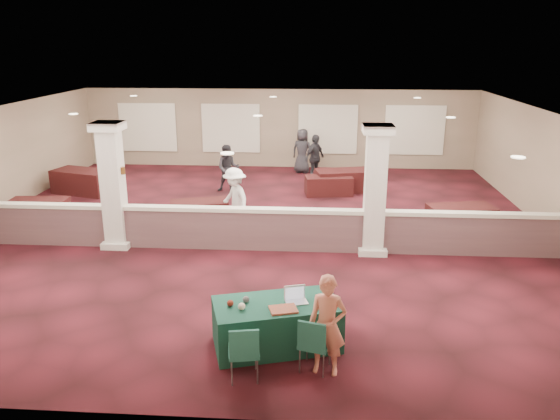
# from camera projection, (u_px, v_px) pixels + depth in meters

# --- Properties ---
(ground) EXTENTS (16.00, 16.00, 0.00)m
(ground) POSITION_uv_depth(u_px,v_px,m) (259.00, 230.00, 15.31)
(ground) COLOR #48121B
(ground) RESTS_ON ground
(wall_back) EXTENTS (16.00, 0.04, 3.20)m
(wall_back) POSITION_uv_depth(u_px,v_px,m) (279.00, 129.00, 22.46)
(wall_back) COLOR #7B6C55
(wall_back) RESTS_ON ground
(wall_front) EXTENTS (16.00, 0.04, 3.20)m
(wall_front) POSITION_uv_depth(u_px,v_px,m) (194.00, 316.00, 7.22)
(wall_front) COLOR #7B6C55
(wall_front) RESTS_ON ground
(ceiling) EXTENTS (16.00, 16.00, 0.02)m
(ceiling) POSITION_uv_depth(u_px,v_px,m) (258.00, 115.00, 14.36)
(ceiling) COLOR white
(ceiling) RESTS_ON wall_back
(partition_wall) EXTENTS (15.60, 0.28, 1.10)m
(partition_wall) POSITION_uv_depth(u_px,v_px,m) (253.00, 228.00, 13.72)
(partition_wall) COLOR brown
(partition_wall) RESTS_ON ground
(column_left) EXTENTS (0.72, 0.72, 3.20)m
(column_left) POSITION_uv_depth(u_px,v_px,m) (113.00, 185.00, 13.63)
(column_left) COLOR silver
(column_left) RESTS_ON ground
(column_right) EXTENTS (0.72, 0.72, 3.20)m
(column_right) POSITION_uv_depth(u_px,v_px,m) (375.00, 189.00, 13.20)
(column_right) COLOR silver
(column_right) RESTS_ON ground
(sconce_left) EXTENTS (0.12, 0.12, 0.18)m
(sconce_left) POSITION_uv_depth(u_px,v_px,m) (101.00, 170.00, 13.54)
(sconce_left) COLOR brown
(sconce_left) RESTS_ON column_left
(sconce_right) EXTENTS (0.12, 0.12, 0.18)m
(sconce_right) POSITION_uv_depth(u_px,v_px,m) (123.00, 171.00, 13.50)
(sconce_right) COLOR brown
(sconce_right) RESTS_ON column_left
(near_table) EXTENTS (2.33, 1.62, 0.81)m
(near_table) POSITION_uv_depth(u_px,v_px,m) (277.00, 324.00, 9.39)
(near_table) COLOR #0F382C
(near_table) RESTS_ON ground
(conf_chair_main) EXTENTS (0.58, 0.59, 0.94)m
(conf_chair_main) POSITION_uv_depth(u_px,v_px,m) (314.00, 341.00, 8.60)
(conf_chair_main) COLOR #1B504C
(conf_chair_main) RESTS_ON ground
(conf_chair_side) EXTENTS (0.55, 0.56, 0.95)m
(conf_chair_side) POSITION_uv_depth(u_px,v_px,m) (244.00, 349.00, 8.36)
(conf_chair_side) COLOR #1B504C
(conf_chair_side) RESTS_ON ground
(woman) EXTENTS (0.65, 0.49, 1.66)m
(woman) POSITION_uv_depth(u_px,v_px,m) (327.00, 325.00, 8.52)
(woman) COLOR #D9735E
(woman) RESTS_ON ground
(far_table_front_left) EXTENTS (1.69, 0.94, 0.66)m
(far_table_front_left) POSITION_uv_depth(u_px,v_px,m) (39.00, 210.00, 15.93)
(far_table_front_left) COLOR black
(far_table_front_left) RESTS_ON ground
(far_table_front_center) EXTENTS (1.80, 1.22, 0.67)m
(far_table_front_center) POSITION_uv_depth(u_px,v_px,m) (199.00, 212.00, 15.76)
(far_table_front_center) COLOR black
(far_table_front_center) RESTS_ON ground
(far_table_front_right) EXTENTS (1.90, 1.21, 0.72)m
(far_table_front_right) POSITION_uv_depth(u_px,v_px,m) (461.00, 218.00, 15.13)
(far_table_front_right) COLOR black
(far_table_front_right) RESTS_ON ground
(far_table_back_left) EXTENTS (2.20, 1.52, 0.81)m
(far_table_back_left) POSITION_uv_depth(u_px,v_px,m) (83.00, 182.00, 18.88)
(far_table_back_left) COLOR black
(far_table_back_left) RESTS_ON ground
(far_table_back_center) EXTENTS (1.68, 1.01, 0.64)m
(far_table_back_center) POSITION_uv_depth(u_px,v_px,m) (329.00, 185.00, 18.70)
(far_table_back_center) COLOR black
(far_table_back_center) RESTS_ON ground
(far_table_back_right) EXTENTS (2.02, 1.32, 0.75)m
(far_table_back_right) POSITION_uv_depth(u_px,v_px,m) (343.00, 181.00, 19.11)
(far_table_back_right) COLOR black
(far_table_back_right) RESTS_ON ground
(attendee_a) EXTENTS (0.82, 0.50, 1.64)m
(attendee_a) POSITION_uv_depth(u_px,v_px,m) (228.00, 168.00, 18.98)
(attendee_a) COLOR black
(attendee_a) RESTS_ON ground
(attendee_b) EXTENTS (1.10, 1.20, 1.76)m
(attendee_b) POSITION_uv_depth(u_px,v_px,m) (235.00, 199.00, 15.10)
(attendee_b) COLOR silver
(attendee_b) RESTS_ON ground
(attendee_c) EXTENTS (1.02, 1.12, 1.76)m
(attendee_c) POSITION_uv_depth(u_px,v_px,m) (315.00, 158.00, 20.35)
(attendee_c) COLOR black
(attendee_c) RESTS_ON ground
(attendee_d) EXTENTS (0.98, 0.75, 1.76)m
(attendee_d) POSITION_uv_depth(u_px,v_px,m) (302.00, 151.00, 21.65)
(attendee_d) COLOR black
(attendee_d) RESTS_ON ground
(laptop_base) EXTENTS (0.43, 0.35, 0.02)m
(laptop_base) POSITION_uv_depth(u_px,v_px,m) (296.00, 302.00, 9.29)
(laptop_base) COLOR silver
(laptop_base) RESTS_ON near_table
(laptop_screen) EXTENTS (0.36, 0.12, 0.25)m
(laptop_screen) POSITION_uv_depth(u_px,v_px,m) (295.00, 292.00, 9.37)
(laptop_screen) COLOR silver
(laptop_screen) RESTS_ON near_table
(screen_glow) EXTENTS (0.32, 0.10, 0.21)m
(screen_glow) POSITION_uv_depth(u_px,v_px,m) (295.00, 293.00, 9.36)
(screen_glow) COLOR silver
(screen_glow) RESTS_ON near_table
(knitting) EXTENTS (0.52, 0.45, 0.03)m
(knitting) POSITION_uv_depth(u_px,v_px,m) (283.00, 309.00, 9.02)
(knitting) COLOR #D24921
(knitting) RESTS_ON near_table
(yarn_cream) EXTENTS (0.12, 0.12, 0.12)m
(yarn_cream) POSITION_uv_depth(u_px,v_px,m) (242.00, 306.00, 9.02)
(yarn_cream) COLOR beige
(yarn_cream) RESTS_ON near_table
(yarn_red) EXTENTS (0.11, 0.11, 0.11)m
(yarn_red) POSITION_uv_depth(u_px,v_px,m) (230.00, 303.00, 9.15)
(yarn_red) COLOR maroon
(yarn_red) RESTS_ON near_table
(yarn_grey) EXTENTS (0.12, 0.12, 0.12)m
(yarn_grey) POSITION_uv_depth(u_px,v_px,m) (246.00, 299.00, 9.28)
(yarn_grey) COLOR #515056
(yarn_grey) RESTS_ON near_table
(scissors) EXTENTS (0.14, 0.07, 0.01)m
(scissors) POSITION_uv_depth(u_px,v_px,m) (323.00, 307.00, 9.13)
(scissors) COLOR red
(scissors) RESTS_ON near_table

